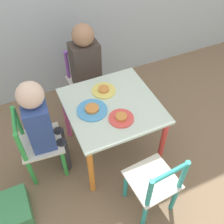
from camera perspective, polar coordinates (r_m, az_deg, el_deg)
name	(u,v)px	position (r m, az deg, el deg)	size (l,w,h in m)	color
ground_plane	(112,148)	(1.99, 0.00, -7.82)	(6.00, 6.00, 0.00)	#7F664C
kids_table	(112,112)	(1.69, 0.00, -0.04)	(0.57, 0.57, 0.47)	silver
chair_green	(38,145)	(1.75, -15.74, -6.88)	(0.28, 0.28, 0.53)	silver
chair_purple	(85,82)	(2.12, -5.80, 6.45)	(0.27, 0.27, 0.53)	silver
chair_teal	(154,184)	(1.56, 9.14, -15.31)	(0.28, 0.28, 0.53)	silver
child_left	(42,123)	(1.61, -14.94, -2.42)	(0.22, 0.21, 0.76)	#38383D
child_back	(86,66)	(1.95, -5.59, 9.90)	(0.20, 0.21, 0.78)	#38383D
plate_left	(92,110)	(1.59, -4.36, 0.51)	(0.19, 0.19, 0.03)	#4C9EE0
plate_back	(104,90)	(1.72, -1.82, 4.76)	(0.16, 0.16, 0.03)	#EADB66
plate_front	(121,118)	(1.55, 2.01, -1.29)	(0.15, 0.15, 0.03)	#E54C47
storage_bin	(4,213)	(1.82, -22.36, -19.74)	(0.31, 0.24, 0.11)	#3D8E56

